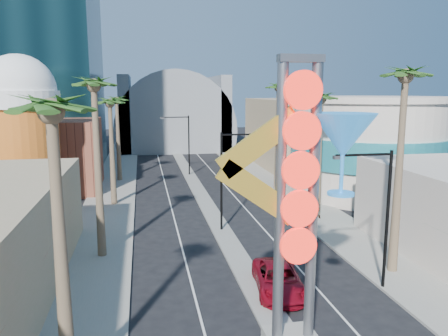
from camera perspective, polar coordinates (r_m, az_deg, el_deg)
sidewalk_west at (r=49.68m, az=-14.38°, el=-3.19°), size 5.00×100.00×0.15m
sidewalk_east at (r=51.95m, az=7.03°, el=-2.38°), size 5.00×100.00×0.15m
median at (r=52.84m, az=-3.84°, el=-2.11°), size 1.60×84.00×0.15m
brick_filler_west at (r=52.75m, az=-21.43°, el=1.52°), size 10.00×10.00×8.00m
filler_east at (r=65.45m, az=9.11°, el=4.49°), size 10.00×20.00×10.00m
beer_mug at (r=44.79m, az=-24.86°, el=4.85°), size 7.00×7.00×14.50m
turquoise_building at (r=49.90m, az=18.28°, el=2.71°), size 16.60×16.60×10.60m
canopy at (r=85.80m, az=-6.61°, el=5.38°), size 22.00×16.00×22.00m
neon_sign at (r=18.08m, az=11.99°, el=-2.52°), size 6.53×2.60×12.55m
streetlight_0 at (r=34.53m, az=0.55°, el=-0.46°), size 3.79×0.25×8.00m
streetlight_1 at (r=57.91m, az=-5.15°, el=3.75°), size 3.79×0.25×8.00m
streetlight_2 at (r=25.65m, az=19.73°, el=-4.87°), size 3.45×0.25×8.00m
palm_0 at (r=15.63m, az=-21.53°, el=4.80°), size 2.40×2.40×11.70m
palm_1 at (r=29.46m, az=-16.59°, el=8.95°), size 2.40×2.40×12.70m
palm_2 at (r=43.44m, az=-14.66°, el=7.48°), size 2.40×2.40×11.20m
palm_3 at (r=55.41m, az=-13.84°, el=8.00°), size 2.40×2.40×11.20m
palm_5 at (r=27.75m, az=22.53°, el=9.49°), size 2.40×2.40×13.20m
palm_6 at (r=38.41m, az=12.56°, el=7.95°), size 2.40×2.40×11.70m
palm_7 at (r=49.65m, az=7.09°, el=9.56°), size 2.40×2.40×12.70m
red_pickup at (r=25.45m, az=7.12°, el=-14.21°), size 3.20×5.71×1.51m
pedestrian_b at (r=39.11m, az=11.93°, el=-5.14°), size 1.05×0.91×1.87m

